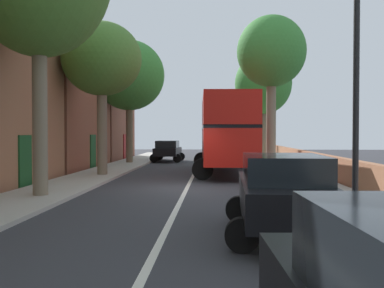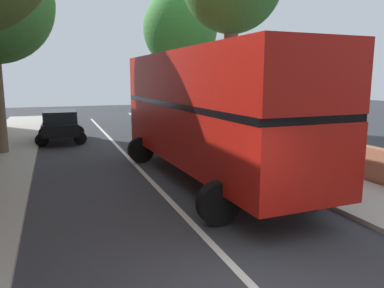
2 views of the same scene
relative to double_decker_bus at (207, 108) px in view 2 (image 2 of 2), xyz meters
The scene contains 3 objects.
double_decker_bus is the anchor object (origin of this frame).
parked_car_black_left_1 10.53m from the double_decker_bus, 113.75° to the left, with size 2.49×4.02×1.62m.
street_tree_right_3 14.23m from the double_decker_bus, 75.04° to the left, with size 4.78×4.78×8.86m.
Camera 2 is at (-2.80, -4.20, 3.27)m, focal length 35.25 mm.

